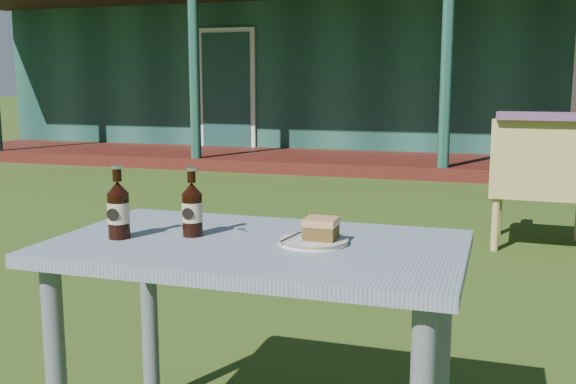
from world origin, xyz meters
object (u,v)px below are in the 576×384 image
(plate, at_px, (313,241))
(armchair_left, at_px, (542,176))
(cafe_table, at_px, (257,275))
(cola_bottle_far, at_px, (118,209))
(cake_slice, at_px, (321,228))
(cola_bottle_near, at_px, (192,209))

(plate, distance_m, armchair_left, 3.29)
(cafe_table, distance_m, cola_bottle_far, 0.46)
(cake_slice, height_order, cola_bottle_far, cola_bottle_far)
(cola_bottle_near, relative_size, armchair_left, 0.23)
(cake_slice, height_order, armchair_left, armchair_left)
(cafe_table, height_order, armchair_left, armchair_left)
(armchair_left, bearing_deg, cafe_table, -106.39)
(plate, height_order, cake_slice, cake_slice)
(cafe_table, xyz_separation_m, plate, (0.17, 0.02, 0.11))
(plate, xyz_separation_m, cola_bottle_far, (-0.57, -0.11, 0.08))
(plate, height_order, cola_bottle_near, cola_bottle_near)
(cola_bottle_near, distance_m, cola_bottle_far, 0.22)
(plate, bearing_deg, armchair_left, 76.25)
(plate, height_order, cola_bottle_far, cola_bottle_far)
(cola_bottle_near, bearing_deg, plate, 2.42)
(plate, distance_m, cola_bottle_far, 0.59)
(cake_slice, bearing_deg, plate, -160.80)
(cafe_table, height_order, cola_bottle_near, cola_bottle_near)
(cafe_table, distance_m, armchair_left, 3.35)
(cake_slice, distance_m, armchair_left, 3.28)
(plate, bearing_deg, cola_bottle_far, -168.99)
(cake_slice, relative_size, cola_bottle_far, 0.42)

